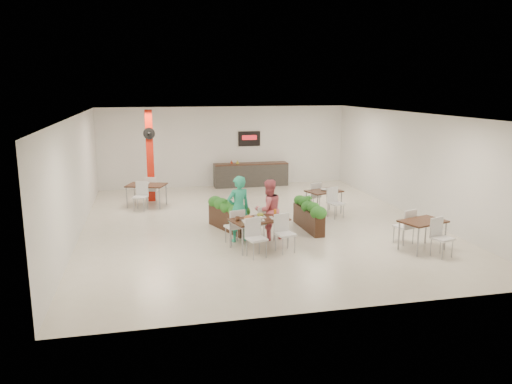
% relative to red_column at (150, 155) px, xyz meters
% --- Properties ---
extents(ground, '(12.00, 12.00, 0.00)m').
position_rel_red_column_xyz_m(ground, '(3.00, -3.79, -1.64)').
color(ground, beige).
rests_on(ground, ground).
extents(room_shell, '(10.10, 12.10, 3.22)m').
position_rel_red_column_xyz_m(room_shell, '(3.00, -3.79, 0.36)').
color(room_shell, white).
rests_on(room_shell, ground).
extents(red_column, '(0.40, 0.41, 3.20)m').
position_rel_red_column_xyz_m(red_column, '(0.00, 0.00, 0.00)').
color(red_column, red).
rests_on(red_column, ground).
extents(service_counter, '(3.00, 0.64, 2.20)m').
position_rel_red_column_xyz_m(service_counter, '(4.00, 1.86, -1.15)').
color(service_counter, '#2E2C29').
rests_on(service_counter, ground).
extents(main_table, '(1.62, 1.89, 0.92)m').
position_rel_red_column_xyz_m(main_table, '(2.54, -5.99, -1.01)').
color(main_table, black).
rests_on(main_table, ground).
extents(diner_man, '(0.72, 0.57, 1.74)m').
position_rel_red_column_xyz_m(diner_man, '(2.15, -5.33, -0.77)').
color(diner_man, '#27AC82').
rests_on(diner_man, ground).
extents(diner_woman, '(0.92, 0.80, 1.61)m').
position_rel_red_column_xyz_m(diner_woman, '(2.95, -5.33, -0.84)').
color(diner_woman, '#E96777').
rests_on(diner_woman, ground).
extents(planter_left, '(0.92, 1.74, 0.96)m').
position_rel_red_column_xyz_m(planter_left, '(2.04, -4.27, -1.14)').
color(planter_left, black).
rests_on(planter_left, ground).
extents(planter_right, '(0.46, 1.87, 0.97)m').
position_rel_red_column_xyz_m(planter_right, '(4.28, -4.66, -1.15)').
color(planter_right, black).
rests_on(planter_right, ground).
extents(side_table_a, '(1.46, 1.67, 0.92)m').
position_rel_red_column_xyz_m(side_table_a, '(-0.17, -0.82, -1.01)').
color(side_table_a, black).
rests_on(side_table_a, ground).
extents(side_table_b, '(1.23, 1.67, 0.92)m').
position_rel_red_column_xyz_m(side_table_b, '(5.33, -3.07, -1.02)').
color(side_table_b, black).
rests_on(side_table_b, ground).
extents(side_table_c, '(1.26, 1.67, 0.92)m').
position_rel_red_column_xyz_m(side_table_c, '(6.45, -7.02, -1.03)').
color(side_table_c, black).
rests_on(side_table_c, ground).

